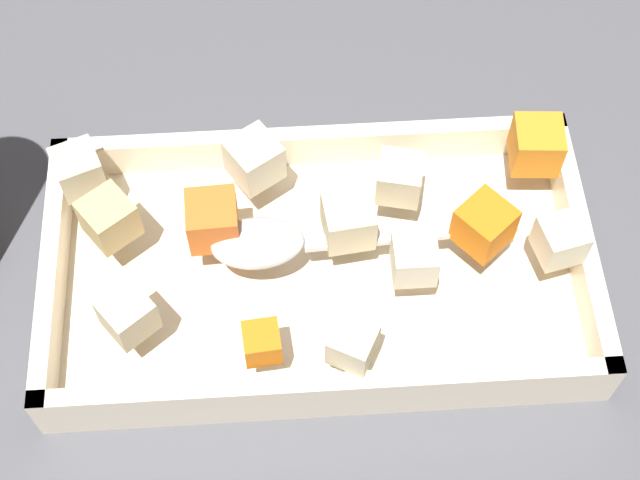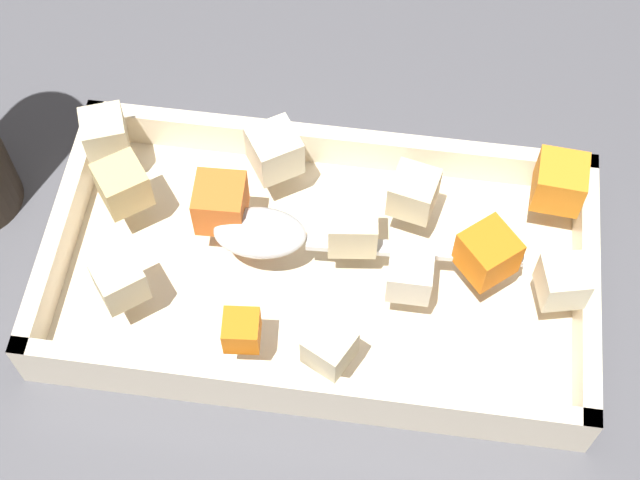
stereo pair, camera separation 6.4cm
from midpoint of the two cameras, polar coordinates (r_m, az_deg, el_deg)
The scene contains 16 objects.
ground_plane at distance 0.69m, azimuth 1.21°, elevation -1.30°, with size 4.00×4.00×0.00m, color #4C4C51.
baking_dish at distance 0.67m, azimuth 2.70°, elevation -2.07°, with size 0.37×0.21×0.05m.
carrot_chunk_far_left at distance 0.68m, azimuth 16.63°, elevation 3.10°, with size 0.03×0.03×0.03m, color orange.
carrot_chunk_near_spoon at distance 0.65m, azimuth -3.06°, elevation 2.28°, with size 0.03×0.03×0.03m, color orange.
carrot_chunk_near_right at distance 0.60m, azimuth -1.67°, elevation -5.64°, with size 0.02×0.02×0.02m, color orange.
carrot_chunk_mid_right at distance 0.64m, azimuth 12.73°, elevation -1.01°, with size 0.03×0.03×0.03m, color orange.
potato_chunk_center at distance 0.64m, azimuth 4.80°, elevation 0.60°, with size 0.03×0.03×0.03m, color beige.
potato_chunk_heap_side at distance 0.69m, azimuth -10.08°, elevation 6.04°, with size 0.03×0.03×0.03m, color beige.
potato_chunk_near_left at distance 0.62m, azimuth -8.98°, elevation -2.63°, with size 0.03×0.03×0.03m, color beige.
potato_chunk_mid_left at distance 0.66m, azimuth 8.34°, elevation 2.59°, with size 0.03×0.03×0.03m, color beige.
potato_chunk_under_handle at distance 0.67m, azimuth 0.01°, elevation 5.10°, with size 0.03×0.03×0.03m, color beige.
potato_chunk_corner_se at distance 0.64m, azimuth 16.95°, elevation -2.61°, with size 0.03×0.03×0.03m, color beige.
potato_chunk_corner_ne at distance 0.66m, azimuth -8.95°, elevation 3.03°, with size 0.03×0.03×0.03m, color tan.
potato_chunk_corner_sw at distance 0.60m, azimuth 3.63°, elevation -6.67°, with size 0.03×0.03×0.03m, color beige.
parsnip_chunk_corner_nw at distance 0.63m, azimuth 8.25°, elevation -2.31°, with size 0.03×0.03×0.03m, color silver.
serving_spoon at distance 0.64m, azimuth 0.46°, elevation 0.06°, with size 0.21×0.04×0.02m.
Camera 2 is at (0.06, -0.34, 0.61)m, focal length 54.02 mm.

